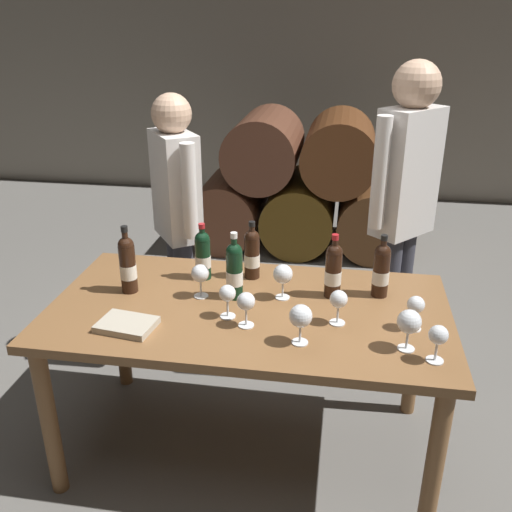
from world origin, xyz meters
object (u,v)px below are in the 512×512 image
at_px(dining_table, 249,325).
at_px(wine_glass_1, 416,306).
at_px(wine_glass_0, 339,300).
at_px(wine_glass_4, 438,337).
at_px(wine_glass_5, 283,275).
at_px(wine_glass_8, 301,317).
at_px(wine_bottle_1, 203,255).
at_px(wine_bottle_5, 252,253).
at_px(taster_seated_left, 177,210).
at_px(wine_glass_6, 409,322).
at_px(wine_bottle_0, 234,270).
at_px(wine_bottle_4, 381,270).
at_px(wine_bottle_2, 333,270).
at_px(tasting_notebook, 127,325).
at_px(sommelier_presenting, 404,198).
at_px(wine_glass_7, 200,274).
at_px(wine_glass_2, 246,303).
at_px(wine_bottle_3, 128,264).
at_px(wine_glass_3, 227,295).

bearing_deg(dining_table, wine_glass_1, -6.22).
bearing_deg(wine_glass_0, dining_table, 168.39).
relative_size(dining_table, wine_glass_1, 11.79).
distance_m(dining_table, wine_glass_4, 0.81).
bearing_deg(wine_glass_5, wine_glass_8, -72.88).
xyz_separation_m(wine_bottle_1, wine_bottle_5, (0.22, 0.04, 0.00)).
height_order(wine_glass_5, taster_seated_left, taster_seated_left).
distance_m(wine_glass_0, wine_glass_4, 0.41).
relative_size(wine_bottle_5, wine_glass_6, 1.71).
xyz_separation_m(wine_glass_1, wine_glass_5, (-0.54, 0.18, 0.01)).
height_order(wine_bottle_0, wine_glass_0, wine_bottle_0).
distance_m(dining_table, wine_bottle_5, 0.36).
bearing_deg(wine_bottle_4, wine_bottle_2, -169.05).
xyz_separation_m(wine_glass_6, tasting_notebook, (-1.09, -0.02, -0.10)).
bearing_deg(wine_bottle_0, wine_glass_5, 7.35).
bearing_deg(wine_glass_8, sommelier_presenting, 66.49).
height_order(wine_glass_7, wine_glass_8, wine_glass_8).
relative_size(wine_bottle_2, wine_glass_4, 2.01).
relative_size(dining_table, wine_glass_2, 11.49).
bearing_deg(wine_glass_4, wine_glass_6, 146.84).
height_order(wine_glass_8, tasting_notebook, wine_glass_8).
bearing_deg(wine_bottle_1, wine_bottle_5, 11.32).
distance_m(wine_bottle_2, wine_bottle_3, 0.90).
distance_m(wine_bottle_0, wine_glass_1, 0.77).
bearing_deg(wine_glass_7, wine_bottle_2, 9.94).
relative_size(wine_bottle_3, wine_glass_6, 1.91).
relative_size(wine_bottle_0, wine_glass_2, 2.06).
xyz_separation_m(wine_glass_1, wine_glass_6, (-0.04, -0.15, 0.01)).
bearing_deg(wine_glass_6, wine_glass_0, 150.12).
bearing_deg(wine_bottle_2, wine_glass_3, -148.47).
distance_m(wine_bottle_2, sommelier_presenting, 0.69).
distance_m(wine_bottle_1, wine_glass_7, 0.19).
bearing_deg(wine_bottle_0, dining_table, -45.95).
xyz_separation_m(wine_bottle_4, wine_glass_0, (-0.18, -0.28, -0.02)).
bearing_deg(wine_glass_2, wine_glass_5, 66.02).
bearing_deg(wine_bottle_1, wine_glass_8, -44.62).
relative_size(wine_bottle_3, sommelier_presenting, 0.18).
relative_size(wine_glass_3, wine_glass_6, 0.88).
xyz_separation_m(wine_glass_4, wine_glass_8, (-0.49, 0.04, 0.01)).
xyz_separation_m(wine_glass_8, tasting_notebook, (-0.69, -0.00, -0.10)).
xyz_separation_m(wine_bottle_3, wine_glass_6, (1.19, -0.29, -0.02)).
height_order(wine_bottle_5, wine_glass_2, wine_bottle_5).
bearing_deg(wine_bottle_5, sommelier_presenting, 32.96).
height_order(wine_bottle_0, wine_glass_4, wine_bottle_0).
bearing_deg(wine_bottle_3, wine_glass_5, 3.74).
xyz_separation_m(wine_bottle_2, wine_bottle_4, (0.21, 0.04, -0.00)).
xyz_separation_m(wine_bottle_5, wine_glass_8, (0.28, -0.54, -0.01)).
height_order(wine_bottle_2, wine_bottle_3, wine_bottle_3).
distance_m(wine_bottle_5, wine_glass_3, 0.39).
bearing_deg(taster_seated_left, wine_glass_7, -65.81).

